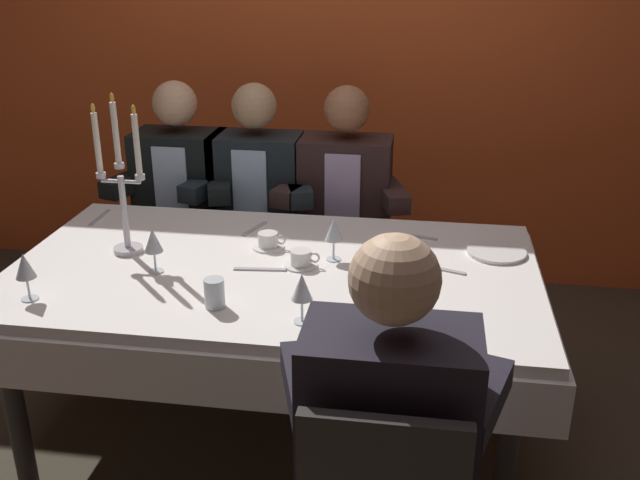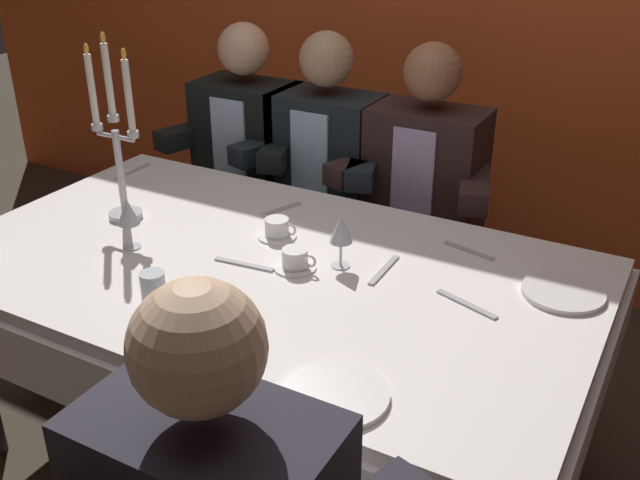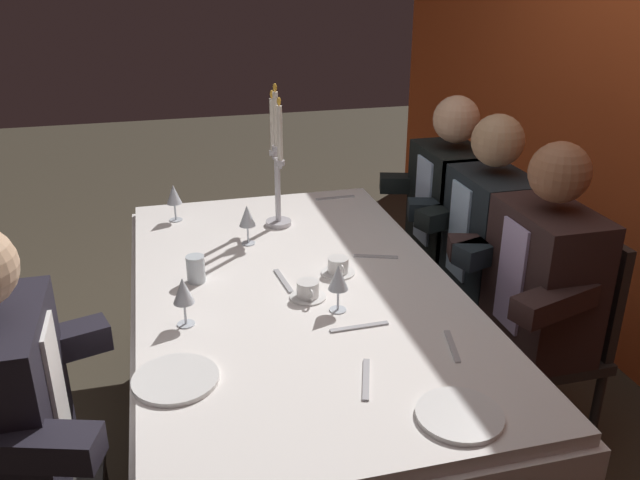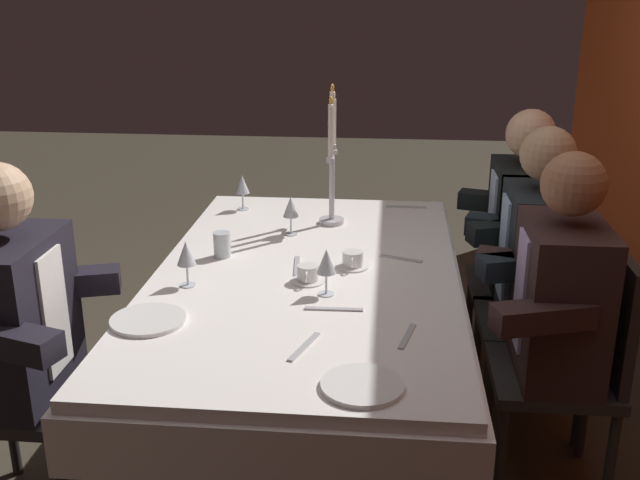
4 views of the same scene
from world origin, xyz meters
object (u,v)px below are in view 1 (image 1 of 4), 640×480
at_px(wine_glass_2, 153,241).
at_px(coffee_cup_1, 268,241).
at_px(seated_diner_2, 346,193).
at_px(dinner_plate_0, 398,335).
at_px(dinner_plate_1, 496,252).
at_px(wine_glass_3, 25,267).
at_px(coffee_cup_0, 301,259).
at_px(seated_diner_0, 181,185).
at_px(dining_table, 274,296).
at_px(water_tumbler_0, 215,293).
at_px(candelabra, 122,189).
at_px(wine_glass_0, 334,230).
at_px(seated_diner_1, 257,188).
at_px(wine_glass_1, 302,288).
at_px(seated_diner_3, 388,430).

xyz_separation_m(wine_glass_2, coffee_cup_1, (0.35, 0.28, -0.09)).
bearing_deg(seated_diner_2, dinner_plate_0, -76.66).
relative_size(dinner_plate_0, dinner_plate_1, 1.07).
relative_size(wine_glass_3, seated_diner_2, 0.13).
bearing_deg(wine_glass_3, coffee_cup_0, 25.28).
distance_m(wine_glass_2, seated_diner_0, 1.03).
relative_size(dining_table, water_tumbler_0, 19.83).
xyz_separation_m(candelabra, wine_glass_0, (0.78, 0.04, -0.13)).
xyz_separation_m(seated_diner_0, seated_diner_1, (0.38, 0.00, 0.00)).
distance_m(candelabra, dinner_plate_0, 1.18).
height_order(wine_glass_0, wine_glass_3, same).
height_order(water_tumbler_0, coffee_cup_1, water_tumbler_0).
height_order(wine_glass_1, coffee_cup_0, wine_glass_1).
xyz_separation_m(dining_table, dinner_plate_1, (0.81, 0.24, 0.13)).
distance_m(seated_diner_0, seated_diner_3, 2.10).
height_order(water_tumbler_0, seated_diner_0, seated_diner_0).
height_order(wine_glass_3, coffee_cup_1, wine_glass_3).
relative_size(wine_glass_0, wine_glass_1, 1.00).
bearing_deg(water_tumbler_0, seated_diner_0, 113.41).
xyz_separation_m(coffee_cup_0, seated_diner_0, (-0.75, 0.87, -0.03)).
bearing_deg(wine_glass_1, wine_glass_2, 153.76).
distance_m(wine_glass_2, coffee_cup_1, 0.46).
bearing_deg(dinner_plate_0, wine_glass_1, 170.87).
bearing_deg(seated_diner_3, dinner_plate_1, 73.40).
distance_m(candelabra, seated_diner_3, 1.42).
relative_size(wine_glass_2, seated_diner_0, 0.13).
xyz_separation_m(water_tumbler_0, seated_diner_1, (-0.15, 1.22, -0.05)).
bearing_deg(coffee_cup_0, seated_diner_3, -67.57).
bearing_deg(coffee_cup_1, seated_diner_1, 106.64).
distance_m(wine_glass_2, seated_diner_2, 1.15).
distance_m(dinner_plate_1, wine_glass_1, 0.90).
bearing_deg(water_tumbler_0, dinner_plate_0, -10.06).
bearing_deg(candelabra, water_tumbler_0, -40.39).
distance_m(dining_table, seated_diner_2, 0.91).
height_order(coffee_cup_0, coffee_cup_1, same).
height_order(wine_glass_1, wine_glass_2, same).
bearing_deg(coffee_cup_0, dinner_plate_1, 17.43).
xyz_separation_m(dinner_plate_0, wine_glass_2, (-0.88, 0.33, 0.11)).
relative_size(dining_table, seated_diner_1, 1.56).
bearing_deg(wine_glass_1, candelabra, 149.36).
bearing_deg(coffee_cup_1, wine_glass_1, -67.73).
height_order(candelabra, wine_glass_0, candelabra).
bearing_deg(coffee_cup_0, seated_diner_1, 113.04).
distance_m(wine_glass_1, wine_glass_2, 0.65).
bearing_deg(seated_diner_1, seated_diner_0, 180.00).
bearing_deg(dinner_plate_0, coffee_cup_0, 129.07).
bearing_deg(wine_glass_3, wine_glass_2, 38.94).
distance_m(dining_table, wine_glass_0, 0.33).
height_order(wine_glass_1, wine_glass_3, same).
bearing_deg(wine_glass_1, water_tumbler_0, 169.00).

